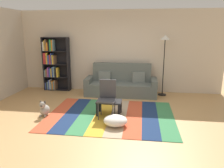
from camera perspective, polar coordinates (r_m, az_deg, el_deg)
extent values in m
plane|color=tan|center=(5.31, -1.38, -8.80)|extent=(14.00, 14.00, 0.00)
cube|color=beige|center=(7.46, 1.73, 8.47)|extent=(6.80, 0.10, 2.70)
cube|color=#C64C2D|center=(5.79, -13.71, -7.21)|extent=(0.38, 2.35, 0.01)
cube|color=navy|center=(5.66, -10.07, -7.49)|extent=(0.38, 2.35, 0.01)
cube|color=#387F4C|center=(5.56, -6.28, -7.76)|extent=(0.38, 2.35, 0.01)
cube|color=gold|center=(5.48, -2.35, -8.00)|extent=(0.38, 2.35, 0.01)
cube|color=tan|center=(5.43, 1.66, -8.21)|extent=(0.38, 2.35, 0.01)
cube|color=#C64C2D|center=(5.41, 5.74, -8.38)|extent=(0.38, 2.35, 0.01)
cube|color=navy|center=(5.41, 9.84, -8.51)|extent=(0.38, 2.35, 0.01)
cube|color=#387F4C|center=(5.44, 13.91, -8.60)|extent=(0.38, 2.35, 0.01)
cube|color=#59605B|center=(7.06, 2.31, -1.33)|extent=(1.90, 0.80, 0.40)
cube|color=#59605B|center=(7.24, 2.58, 3.11)|extent=(1.90, 0.20, 0.60)
cube|color=#59605B|center=(7.21, -5.93, -0.41)|extent=(0.18, 0.80, 0.56)
cube|color=#59605B|center=(7.02, 10.79, -0.98)|extent=(0.18, 0.80, 0.56)
cube|color=slate|center=(7.22, -1.87, 1.96)|extent=(0.42, 0.19, 0.36)
cube|color=slate|center=(7.12, 6.89, 1.70)|extent=(0.42, 0.19, 0.36)
cube|color=black|center=(7.96, -17.13, 5.02)|extent=(0.04, 0.28, 1.82)
cube|color=black|center=(7.64, -11.22, 5.02)|extent=(0.04, 0.28, 1.82)
cube|color=black|center=(7.92, -13.88, 5.18)|extent=(0.90, 0.01, 1.82)
cube|color=black|center=(7.97, -13.86, -1.32)|extent=(0.86, 0.28, 0.02)
cube|color=black|center=(7.87, -14.05, 1.81)|extent=(0.86, 0.28, 0.02)
cube|color=black|center=(7.79, -14.24, 5.02)|extent=(0.86, 0.28, 0.02)
cube|color=black|center=(7.74, -14.43, 8.29)|extent=(0.86, 0.28, 0.02)
cube|color=black|center=(7.71, -14.63, 11.58)|extent=(0.86, 0.28, 0.02)
cube|color=#334CB2|center=(8.05, -16.67, -0.40)|extent=(0.03, 0.17, 0.24)
cube|color=black|center=(8.06, -16.39, -0.10)|extent=(0.03, 0.22, 0.31)
cube|color=#668C99|center=(8.03, -16.18, -0.30)|extent=(0.04, 0.18, 0.27)
cube|color=#334CB2|center=(8.00, -15.89, -0.12)|extent=(0.04, 0.18, 0.32)
cube|color=silver|center=(7.99, -15.62, -0.05)|extent=(0.03, 0.20, 0.34)
cube|color=#668C99|center=(8.00, -15.31, -0.33)|extent=(0.03, 0.22, 0.26)
cube|color=orange|center=(7.96, -15.04, -0.18)|extent=(0.03, 0.20, 0.31)
cube|color=#668C99|center=(7.94, -14.78, -0.30)|extent=(0.04, 0.17, 0.29)
cube|color=#8C6647|center=(7.95, -14.38, -0.10)|extent=(0.04, 0.25, 0.33)
cube|color=#668C99|center=(7.98, -16.80, 2.73)|extent=(0.04, 0.21, 0.24)
cube|color=#8C6647|center=(7.96, -16.44, 2.86)|extent=(0.05, 0.23, 0.27)
cube|color=purple|center=(7.93, -16.08, 3.05)|extent=(0.05, 0.21, 0.33)
cube|color=#334CB2|center=(7.91, -15.64, 2.96)|extent=(0.05, 0.23, 0.30)
cube|color=gold|center=(7.87, -15.33, 2.92)|extent=(0.04, 0.19, 0.30)
cube|color=#334CB2|center=(7.87, -14.99, 3.10)|extent=(0.03, 0.23, 0.34)
cube|color=#668C99|center=(7.85, -14.65, 3.14)|extent=(0.05, 0.24, 0.35)
cube|color=black|center=(7.81, -14.31, 2.90)|extent=(0.04, 0.19, 0.30)
cube|color=gold|center=(7.77, -13.92, 2.99)|extent=(0.05, 0.16, 0.33)
cube|color=red|center=(7.91, -17.04, 6.39)|extent=(0.04, 0.22, 0.37)
cube|color=red|center=(7.86, -16.79, 6.39)|extent=(0.05, 0.17, 0.38)
cube|color=gold|center=(7.84, -16.44, 6.41)|extent=(0.04, 0.17, 0.38)
cube|color=#334CB2|center=(7.85, -15.96, 6.14)|extent=(0.05, 0.24, 0.30)
cube|color=red|center=(7.80, -15.65, 6.19)|extent=(0.04, 0.18, 0.32)
cube|color=#334CB2|center=(7.81, -15.30, 6.43)|extent=(0.03, 0.23, 0.37)
cube|color=gold|center=(7.80, -14.93, 6.20)|extent=(0.05, 0.25, 0.31)
cube|color=#8C6647|center=(7.78, -14.61, 6.17)|extent=(0.03, 0.24, 0.30)
cube|color=silver|center=(7.84, -17.29, 9.37)|extent=(0.05, 0.17, 0.31)
cube|color=gold|center=(7.85, -16.92, 9.52)|extent=(0.03, 0.23, 0.34)
cube|color=#8C6647|center=(7.81, -16.71, 9.66)|extent=(0.04, 0.18, 0.38)
cube|color=orange|center=(7.79, -16.34, 9.31)|extent=(0.05, 0.17, 0.28)
cube|color=black|center=(7.77, -15.94, 9.42)|extent=(0.04, 0.19, 0.31)
cube|color=green|center=(7.75, -15.55, 9.69)|extent=(0.05, 0.20, 0.37)
cube|color=orange|center=(7.73, -15.17, 9.65)|extent=(0.04, 0.20, 0.36)
cube|color=#668C99|center=(7.70, -14.89, 9.72)|extent=(0.03, 0.18, 0.38)
cube|color=black|center=(5.39, -0.74, -4.54)|extent=(0.61, 0.40, 0.04)
cube|color=black|center=(5.35, -3.82, -6.73)|extent=(0.06, 0.06, 0.31)
cube|color=black|center=(5.27, 1.87, -7.01)|extent=(0.06, 0.06, 0.31)
cube|color=black|center=(5.64, -3.16, -5.60)|extent=(0.06, 0.06, 0.31)
cube|color=black|center=(5.57, 2.22, -5.86)|extent=(0.06, 0.06, 0.31)
ellipsoid|color=white|center=(4.83, 0.90, -9.51)|extent=(0.52, 0.45, 0.24)
ellipsoid|color=#9E998E|center=(5.67, -17.05, -6.51)|extent=(0.22, 0.30, 0.26)
sphere|color=#9E998E|center=(5.53, -17.63, -5.17)|extent=(0.15, 0.15, 0.15)
ellipsoid|color=#474440|center=(5.48, -17.89, -5.46)|extent=(0.06, 0.07, 0.05)
ellipsoid|color=#474440|center=(5.55, -18.07, -4.55)|extent=(0.05, 0.04, 0.08)
ellipsoid|color=#474440|center=(5.51, -17.09, -4.62)|extent=(0.05, 0.04, 0.08)
sphere|color=#9E998E|center=(5.62, -18.12, -7.88)|extent=(0.06, 0.06, 0.06)
sphere|color=#9E998E|center=(5.57, -16.99, -7.99)|extent=(0.06, 0.06, 0.06)
cylinder|color=black|center=(7.30, 12.88, -2.70)|extent=(0.26, 0.26, 0.02)
cylinder|color=black|center=(7.11, 13.25, 4.13)|extent=(0.03, 0.03, 1.74)
cone|color=white|center=(7.02, 13.68, 11.70)|extent=(0.32, 0.32, 0.14)
cube|color=black|center=(5.41, -1.92, -4.19)|extent=(0.11, 0.15, 0.02)
cube|color=#38383D|center=(5.16, -1.41, -4.28)|extent=(0.40, 0.40, 0.03)
cube|color=#38383D|center=(5.26, -1.11, -1.19)|extent=(0.40, 0.03, 0.44)
cylinder|color=#38383D|center=(5.10, -3.60, -7.21)|extent=(0.02, 0.02, 0.42)
cylinder|color=#38383D|center=(5.05, 0.21, -7.41)|extent=(0.02, 0.02, 0.42)
cylinder|color=#38383D|center=(5.42, -2.89, -5.94)|extent=(0.02, 0.02, 0.42)
cylinder|color=#38383D|center=(5.37, 0.70, -6.11)|extent=(0.02, 0.02, 0.42)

